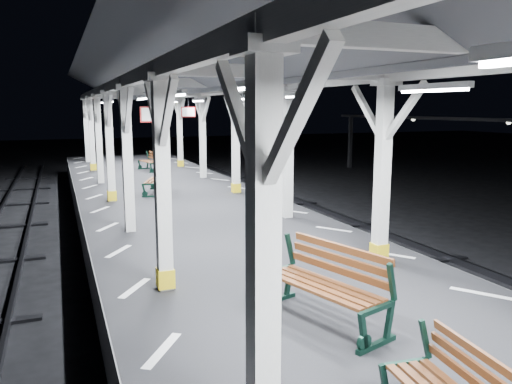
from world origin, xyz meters
TOP-DOWN VIEW (x-y plane):
  - platform at (0.00, 0.00)m, footprint 6.00×50.00m
  - hazard_stripes_left at (-2.45, 0.00)m, footprint 1.00×48.00m
  - hazard_stripes_right at (2.45, 0.00)m, footprint 1.00×48.00m
  - canopy at (0.00, -0.01)m, footprint 5.40×49.00m
  - bench_mid at (-0.23, 0.03)m, footprint 1.19×1.99m
  - bench_far at (-0.42, 10.96)m, footprint 1.09×1.72m
  - bench_extra at (0.45, 17.07)m, footprint 0.86×1.64m

SIDE VIEW (x-z plane):
  - platform at x=0.00m, z-range 0.00..1.00m
  - hazard_stripes_left at x=-2.45m, z-range 1.00..1.01m
  - hazard_stripes_right at x=2.45m, z-range 1.00..1.01m
  - bench_extra at x=0.45m, z-range 1.03..1.88m
  - bench_far at x=-0.42m, z-range 1.03..1.90m
  - bench_mid at x=-0.23m, z-range 1.03..2.05m
  - canopy at x=0.00m, z-range 2.23..6.88m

